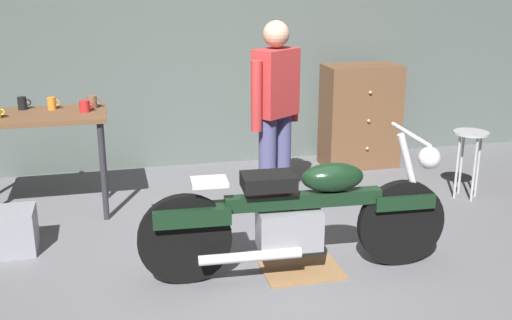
{
  "coord_description": "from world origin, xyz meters",
  "views": [
    {
      "loc": [
        -1.02,
        -3.75,
        2.08
      ],
      "look_at": [
        0.06,
        0.7,
        0.65
      ],
      "focal_mm": 43.36,
      "sensor_mm": 36.0,
      "label": 1
    }
  ],
  "objects_px": {
    "motorcycle": "(299,214)",
    "mug_red_diner": "(85,106)",
    "person_standing": "(275,110)",
    "wooden_dresser": "(360,116)",
    "mug_black_matte": "(23,103)",
    "mug_orange_travel": "(52,103)",
    "shop_stool": "(470,147)",
    "storage_bin": "(6,232)",
    "mug_brown_stoneware": "(92,102)"
  },
  "relations": [
    {
      "from": "person_standing",
      "to": "storage_bin",
      "type": "xyz_separation_m",
      "value": [
        -2.19,
        -0.32,
        -0.76
      ]
    },
    {
      "from": "person_standing",
      "to": "wooden_dresser",
      "type": "xyz_separation_m",
      "value": [
        1.25,
        1.11,
        -0.38
      ]
    },
    {
      "from": "wooden_dresser",
      "to": "motorcycle",
      "type": "bearing_deg",
      "value": -121.68
    },
    {
      "from": "mug_orange_travel",
      "to": "shop_stool",
      "type": "bearing_deg",
      "value": -10.05
    },
    {
      "from": "person_standing",
      "to": "wooden_dresser",
      "type": "relative_size",
      "value": 1.52
    },
    {
      "from": "wooden_dresser",
      "to": "mug_black_matte",
      "type": "xyz_separation_m",
      "value": [
        -3.35,
        -0.47,
        0.41
      ]
    },
    {
      "from": "wooden_dresser",
      "to": "mug_brown_stoneware",
      "type": "distance_m",
      "value": 2.85
    },
    {
      "from": "shop_stool",
      "to": "mug_black_matte",
      "type": "height_order",
      "value": "mug_black_matte"
    },
    {
      "from": "mug_red_diner",
      "to": "mug_brown_stoneware",
      "type": "height_order",
      "value": "mug_brown_stoneware"
    },
    {
      "from": "shop_stool",
      "to": "mug_red_diner",
      "type": "bearing_deg",
      "value": 171.88
    },
    {
      "from": "person_standing",
      "to": "wooden_dresser",
      "type": "height_order",
      "value": "person_standing"
    },
    {
      "from": "storage_bin",
      "to": "mug_orange_travel",
      "type": "relative_size",
      "value": 4.09
    },
    {
      "from": "person_standing",
      "to": "mug_red_diner",
      "type": "relative_size",
      "value": 13.85
    },
    {
      "from": "shop_stool",
      "to": "mug_brown_stoneware",
      "type": "bearing_deg",
      "value": 169.45
    },
    {
      "from": "mug_orange_travel",
      "to": "mug_brown_stoneware",
      "type": "xyz_separation_m",
      "value": [
        0.34,
        -0.03,
        0.0
      ]
    },
    {
      "from": "storage_bin",
      "to": "mug_black_matte",
      "type": "relative_size",
      "value": 3.92
    },
    {
      "from": "wooden_dresser",
      "to": "mug_red_diner",
      "type": "distance_m",
      "value": 2.94
    },
    {
      "from": "person_standing",
      "to": "mug_black_matte",
      "type": "relative_size",
      "value": 14.87
    },
    {
      "from": "storage_bin",
      "to": "mug_black_matte",
      "type": "height_order",
      "value": "mug_black_matte"
    },
    {
      "from": "wooden_dresser",
      "to": "mug_black_matte",
      "type": "bearing_deg",
      "value": -171.97
    },
    {
      "from": "wooden_dresser",
      "to": "mug_red_diner",
      "type": "bearing_deg",
      "value": -166.14
    },
    {
      "from": "motorcycle",
      "to": "mug_black_matte",
      "type": "xyz_separation_m",
      "value": [
        -1.96,
        1.78,
        0.51
      ]
    },
    {
      "from": "person_standing",
      "to": "mug_orange_travel",
      "type": "height_order",
      "value": "person_standing"
    },
    {
      "from": "mug_brown_stoneware",
      "to": "mug_red_diner",
      "type": "bearing_deg",
      "value": -113.22
    },
    {
      "from": "mug_orange_travel",
      "to": "wooden_dresser",
      "type": "bearing_deg",
      "value": 9.68
    },
    {
      "from": "storage_bin",
      "to": "mug_orange_travel",
      "type": "xyz_separation_m",
      "value": [
        0.35,
        0.9,
        0.78
      ]
    },
    {
      "from": "person_standing",
      "to": "mug_brown_stoneware",
      "type": "bearing_deg",
      "value": -54.54
    },
    {
      "from": "person_standing",
      "to": "storage_bin",
      "type": "relative_size",
      "value": 3.8
    },
    {
      "from": "mug_red_diner",
      "to": "wooden_dresser",
      "type": "bearing_deg",
      "value": 13.86
    },
    {
      "from": "mug_orange_travel",
      "to": "mug_black_matte",
      "type": "relative_size",
      "value": 0.96
    },
    {
      "from": "motorcycle",
      "to": "mug_brown_stoneware",
      "type": "xyz_separation_m",
      "value": [
        -1.37,
        1.7,
        0.51
      ]
    },
    {
      "from": "mug_black_matte",
      "to": "wooden_dresser",
      "type": "bearing_deg",
      "value": 8.03
    },
    {
      "from": "motorcycle",
      "to": "mug_brown_stoneware",
      "type": "bearing_deg",
      "value": 132.0
    },
    {
      "from": "shop_stool",
      "to": "wooden_dresser",
      "type": "bearing_deg",
      "value": 116.54
    },
    {
      "from": "wooden_dresser",
      "to": "storage_bin",
      "type": "height_order",
      "value": "wooden_dresser"
    },
    {
      "from": "motorcycle",
      "to": "person_standing",
      "type": "xyz_separation_m",
      "value": [
        0.14,
        1.15,
        0.48
      ]
    },
    {
      "from": "storage_bin",
      "to": "shop_stool",
      "type": "bearing_deg",
      "value": 3.46
    },
    {
      "from": "shop_stool",
      "to": "mug_brown_stoneware",
      "type": "relative_size",
      "value": 5.13
    },
    {
      "from": "person_standing",
      "to": "mug_brown_stoneware",
      "type": "distance_m",
      "value": 1.61
    },
    {
      "from": "mug_red_diner",
      "to": "mug_black_matte",
      "type": "xyz_separation_m",
      "value": [
        -0.53,
        0.22,
        0.01
      ]
    },
    {
      "from": "wooden_dresser",
      "to": "mug_orange_travel",
      "type": "height_order",
      "value": "wooden_dresser"
    },
    {
      "from": "mug_red_diner",
      "to": "motorcycle",
      "type": "bearing_deg",
      "value": -47.49
    },
    {
      "from": "person_standing",
      "to": "mug_brown_stoneware",
      "type": "xyz_separation_m",
      "value": [
        -1.51,
        0.55,
        0.03
      ]
    },
    {
      "from": "mug_orange_travel",
      "to": "person_standing",
      "type": "bearing_deg",
      "value": -17.46
    },
    {
      "from": "mug_black_matte",
      "to": "shop_stool",
      "type": "bearing_deg",
      "value": -10.23
    },
    {
      "from": "storage_bin",
      "to": "motorcycle",
      "type": "bearing_deg",
      "value": -21.98
    },
    {
      "from": "shop_stool",
      "to": "storage_bin",
      "type": "xyz_separation_m",
      "value": [
        -4.04,
        -0.24,
        -0.33
      ]
    },
    {
      "from": "motorcycle",
      "to": "mug_brown_stoneware",
      "type": "height_order",
      "value": "mug_brown_stoneware"
    },
    {
      "from": "motorcycle",
      "to": "mug_black_matte",
      "type": "relative_size",
      "value": 19.51
    },
    {
      "from": "motorcycle",
      "to": "mug_red_diner",
      "type": "bearing_deg",
      "value": 135.59
    }
  ]
}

